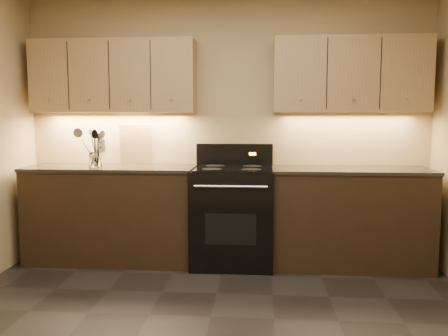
{
  "coord_description": "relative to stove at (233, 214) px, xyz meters",
  "views": [
    {
      "loc": [
        0.35,
        -2.76,
        1.41
      ],
      "look_at": [
        0.01,
        1.45,
        0.95
      ],
      "focal_mm": 38.0,
      "sensor_mm": 36.0,
      "label": 1
    }
  ],
  "objects": [
    {
      "name": "steel_spatula",
      "position": [
        -1.27,
        -0.1,
        0.65
      ],
      "size": [
        0.18,
        0.13,
        0.37
      ],
      "primitive_type": null,
      "rotation": [
        0.0,
        -0.22,
        -0.35
      ],
      "color": "silver",
      "rests_on": "utensil_crock"
    },
    {
      "name": "black_turner",
      "position": [
        -1.27,
        -0.12,
        0.63
      ],
      "size": [
        0.1,
        0.16,
        0.34
      ],
      "primitive_type": null,
      "rotation": [
        -0.2,
        0.07,
        0.18
      ],
      "color": "black",
      "rests_on": "utensil_crock"
    },
    {
      "name": "black_spoon",
      "position": [
        -1.3,
        -0.07,
        0.64
      ],
      "size": [
        0.08,
        0.12,
        0.35
      ],
      "primitive_type": null,
      "rotation": [
        0.19,
        0.06,
        0.05
      ],
      "color": "black",
      "rests_on": "utensil_crock"
    },
    {
      "name": "upper_cab_right",
      "position": [
        1.1,
        0.17,
        1.32
      ],
      "size": [
        1.44,
        0.3,
        0.7
      ],
      "primitive_type": "cube",
      "color": "tan",
      "rests_on": "wall_back"
    },
    {
      "name": "outlet_plate",
      "position": [
        -1.38,
        0.31,
        0.64
      ],
      "size": [
        0.08,
        0.01,
        0.12
      ],
      "primitive_type": "cube",
      "color": "#B2B5BA",
      "rests_on": "wall_back"
    },
    {
      "name": "steel_skimmer",
      "position": [
        -1.27,
        -0.11,
        0.66
      ],
      "size": [
        0.26,
        0.12,
        0.38
      ],
      "primitive_type": null,
      "rotation": [
        0.06,
        -0.49,
        0.01
      ],
      "color": "silver",
      "rests_on": "utensil_crock"
    },
    {
      "name": "counter_right",
      "position": [
        1.1,
        0.02,
        -0.01
      ],
      "size": [
        1.46,
        0.62,
        0.93
      ],
      "color": "black",
      "rests_on": "ground"
    },
    {
      "name": "upper_cab_left",
      "position": [
        -1.18,
        0.17,
        1.32
      ],
      "size": [
        1.6,
        0.3,
        0.7
      ],
      "primitive_type": "cube",
      "color": "tan",
      "rests_on": "wall_back"
    },
    {
      "name": "utensil_crock",
      "position": [
        -1.29,
        -0.1,
        0.52
      ],
      "size": [
        0.16,
        0.16,
        0.15
      ],
      "color": "white",
      "rests_on": "counter_left"
    },
    {
      "name": "wooden_spoon",
      "position": [
        -1.33,
        -0.12,
        0.64
      ],
      "size": [
        0.17,
        0.11,
        0.34
      ],
      "primitive_type": null,
      "rotation": [
        -0.03,
        0.33,
        0.31
      ],
      "color": "tan",
      "rests_on": "utensil_crock"
    },
    {
      "name": "stove",
      "position": [
        0.0,
        0.0,
        0.0
      ],
      "size": [
        0.76,
        0.68,
        1.14
      ],
      "color": "black",
      "rests_on": "ground"
    },
    {
      "name": "counter_left",
      "position": [
        -1.18,
        0.02,
        -0.01
      ],
      "size": [
        1.62,
        0.62,
        0.93
      ],
      "color": "black",
      "rests_on": "ground"
    },
    {
      "name": "cutting_board",
      "position": [
        -1.01,
        0.28,
        0.65
      ],
      "size": [
        0.33,
        0.11,
        0.4
      ],
      "primitive_type": "cube",
      "rotation": [
        0.13,
        0.0,
        0.12
      ],
      "color": "tan",
      "rests_on": "counter_left"
    },
    {
      "name": "wall_back",
      "position": [
        -0.08,
        0.32,
        0.82
      ],
      "size": [
        4.0,
        0.04,
        2.6
      ],
      "primitive_type": "cube",
      "color": "tan",
      "rests_on": "ground"
    }
  ]
}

